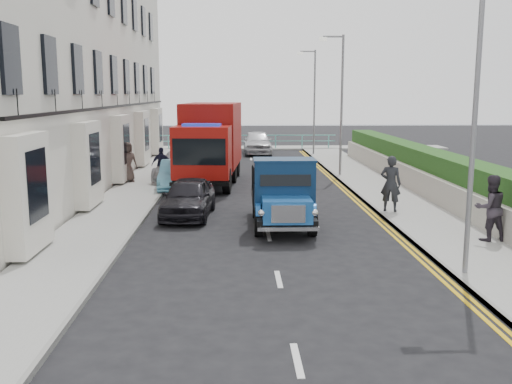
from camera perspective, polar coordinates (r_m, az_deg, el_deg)
name	(u,v)px	position (r m, az deg, el deg)	size (l,w,h in m)	color
ground	(273,255)	(15.06, 1.71, -6.30)	(120.00, 120.00, 0.00)	black
pavement_west	(134,194)	(24.17, -12.09, -0.20)	(2.40, 38.00, 0.12)	gray
pavement_east	(385,192)	(24.60, 12.75, -0.05)	(2.60, 38.00, 0.12)	gray
promenade	(249,148)	(43.64, -0.74, 4.43)	(30.00, 2.50, 0.12)	gray
sea_plane	(243,126)	(74.56, -1.26, 6.64)	(120.00, 120.00, 0.00)	slate
terrace_west	(51,28)	(28.88, -19.86, 15.21)	(6.31, 30.20, 14.25)	silver
garden_east	(431,173)	(25.03, 17.06, 1.87)	(1.45, 28.00, 1.75)	#B2AD9E
seafront_railing	(249,142)	(42.80, -0.71, 5.03)	(13.00, 0.08, 1.11)	#59B2A5
lamp_near	(470,102)	(13.45, 20.64, 8.41)	(1.23, 0.18, 7.00)	slate
lamp_mid	(339,97)	(28.89, 8.34, 9.38)	(1.23, 0.18, 7.00)	slate
lamp_far	(313,96)	(38.78, 5.69, 9.53)	(1.23, 0.18, 7.00)	slate
bedford_lorry	(284,198)	(17.55, 2.78, -0.59)	(1.92, 4.68, 2.20)	black
red_lorry	(210,141)	(26.76, -4.59, 5.09)	(2.94, 7.26, 3.72)	black
parked_car_front	(188,197)	(19.66, -6.78, -0.53)	(1.57, 3.91, 1.33)	black
parked_car_mid	(176,175)	(25.40, -7.97, 1.71)	(1.34, 3.84, 1.27)	#5EA9C9
parked_car_rear	(182,165)	(27.84, -7.45, 2.67)	(2.08, 5.12, 1.49)	#ADACB1
seafront_car_left	(205,148)	(37.40, -5.10, 4.41)	(2.19, 4.76, 1.32)	black
seafront_car_right	(257,142)	(39.84, 0.13, 4.99)	(1.91, 4.74, 1.62)	silver
pedestrian_east_near	(391,184)	(20.29, 13.32, 0.82)	(0.71, 0.47, 1.95)	#212327
pedestrian_east_far	(490,208)	(17.11, 22.38, -1.48)	(0.90, 0.70, 1.85)	#2F2831
pedestrian_west_near	(162,165)	(26.74, -9.40, 2.71)	(0.94, 0.39, 1.61)	black
pedestrian_west_far	(127,162)	(27.11, -12.73, 2.96)	(0.91, 0.59, 1.85)	#483A34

